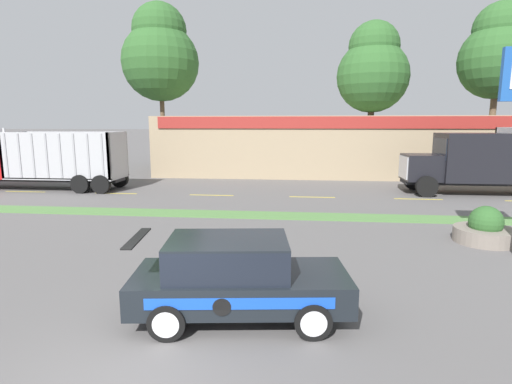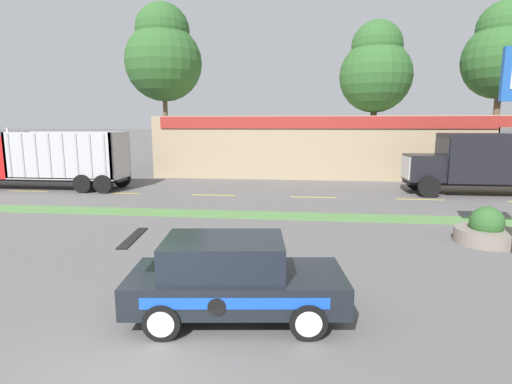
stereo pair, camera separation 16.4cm
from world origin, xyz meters
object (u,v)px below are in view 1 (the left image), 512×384
dump_truck_mid (496,163)px  stone_planter (485,230)px  rally_car (237,277)px  dump_truck_lead (10,161)px

dump_truck_mid → stone_planter: (-4.57, -9.50, -1.33)m
stone_planter → rally_car: bearing=-140.7°
dump_truck_lead → dump_truck_mid: (27.62, 0.87, 0.11)m
dump_truck_mid → rally_car: 19.45m
dump_truck_mid → rally_car: size_ratio=2.73×
rally_car → stone_planter: size_ratio=2.30×
dump_truck_mid → stone_planter: bearing=-115.7°
dump_truck_lead → rally_car: dump_truck_lead is taller
dump_truck_lead → rally_car: 21.51m
dump_truck_lead → rally_car: (15.82, -14.56, -0.79)m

